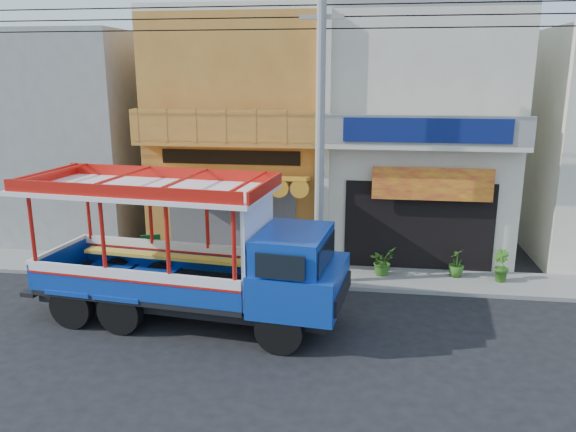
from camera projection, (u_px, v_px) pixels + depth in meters
The scene contains 12 objects.
ground at pixel (347, 337), 13.44m from camera, with size 90.00×90.00×0.00m, color black.
sidewalk at pixel (352, 277), 17.26m from camera, with size 30.00×2.00×0.12m, color slate.
shophouse_left at pixel (249, 131), 20.61m from camera, with size 6.00×7.50×8.24m.
shophouse_right at pixel (416, 133), 19.80m from camera, with size 6.00×6.75×8.24m.
party_pilaster at pixel (324, 145), 17.24m from camera, with size 0.35×0.30×8.00m, color beige.
filler_building_left at pixel (72, 136), 21.67m from camera, with size 6.00×6.00×7.60m, color gray.
utility_pole at pixel (326, 115), 15.48m from camera, with size 28.00×0.26×9.00m.
songthaew_truck at pixel (208, 256), 13.77m from camera, with size 8.23×3.47×3.73m.
green_sign at pixel (151, 251), 18.26m from camera, with size 0.61×0.46×0.96m.
potted_plant_a at pixel (382, 261), 17.23m from camera, with size 0.78×0.68×0.87m, color #2E5E1B.
potted_plant_b at pixel (500, 266), 16.68m from camera, with size 0.52×0.42×0.95m, color #2E5E1B.
potted_plant_c at pixel (457, 263), 17.06m from camera, with size 0.48×0.48×0.87m, color #2E5E1B.
Camera 1 is at (0.32, -12.39, 6.13)m, focal length 35.00 mm.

